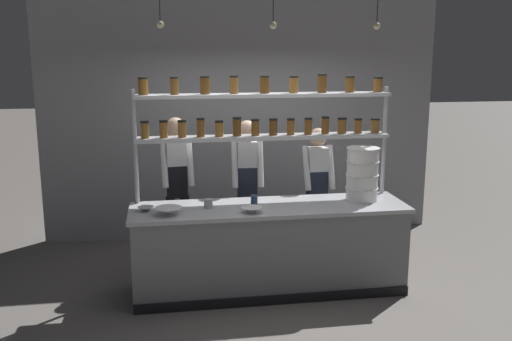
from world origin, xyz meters
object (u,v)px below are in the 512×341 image
at_px(chef_center, 247,183).
at_px(prep_bowl_near_left, 169,211).
at_px(prep_bowl_center_front, 252,210).
at_px(prep_bowl_center_back, 146,209).
at_px(serving_cup_front, 254,200).
at_px(spice_shelf_unit, 264,120).
at_px(serving_cup_by_board, 208,204).
at_px(container_stack, 362,174).
at_px(chef_right, 317,186).
at_px(chef_left, 177,182).

bearing_deg(chef_center, prep_bowl_near_left, -129.89).
distance_m(prep_bowl_center_front, prep_bowl_center_back, 1.05).
xyz_separation_m(prep_bowl_center_back, serving_cup_front, (1.09, 0.04, 0.03)).
distance_m(spice_shelf_unit, serving_cup_by_board, 1.06).
bearing_deg(container_stack, prep_bowl_near_left, -173.96).
bearing_deg(spice_shelf_unit, prep_bowl_center_back, -165.36).
relative_size(container_stack, prep_bowl_center_back, 3.52).
xyz_separation_m(container_stack, prep_bowl_center_back, (-2.25, -0.04, -0.26)).
relative_size(container_stack, prep_bowl_near_left, 2.14).
relative_size(chef_right, container_stack, 2.83).
distance_m(chef_left, serving_cup_front, 1.10).
xyz_separation_m(chef_left, prep_bowl_center_front, (0.70, -1.05, -0.07)).
bearing_deg(spice_shelf_unit, chef_left, 151.39).
relative_size(spice_shelf_unit, serving_cup_by_board, 29.47).
relative_size(chef_right, prep_bowl_center_back, 9.96).
bearing_deg(chef_center, spice_shelf_unit, -70.07).
height_order(prep_bowl_center_back, serving_cup_front, serving_cup_front).
distance_m(prep_bowl_center_back, serving_cup_by_board, 0.62).
distance_m(chef_left, container_stack, 2.07).
bearing_deg(container_stack, serving_cup_front, -179.57).
xyz_separation_m(chef_left, container_stack, (1.91, -0.78, 0.19)).
bearing_deg(chef_right, container_stack, -67.80).
relative_size(prep_bowl_center_back, serving_cup_by_board, 1.75).
bearing_deg(container_stack, chef_center, 147.50).
relative_size(chef_center, chef_right, 1.06).
relative_size(prep_bowl_center_front, serving_cup_front, 1.92).
distance_m(container_stack, prep_bowl_center_front, 1.27).
relative_size(chef_left, prep_bowl_near_left, 6.58).
xyz_separation_m(spice_shelf_unit, chef_right, (0.70, 0.41, -0.85)).
distance_m(chef_right, serving_cup_by_board, 1.51).
bearing_deg(prep_bowl_center_back, chef_left, 68.07).
height_order(chef_center, prep_bowl_center_front, chef_center).
bearing_deg(container_stack, chef_right, 113.13).
bearing_deg(container_stack, serving_cup_by_board, -178.83).
distance_m(chef_left, chef_center, 0.80).
bearing_deg(chef_left, spice_shelf_unit, -34.09).
xyz_separation_m(prep_bowl_center_back, serving_cup_by_board, (0.62, 0.01, 0.02)).
xyz_separation_m(chef_center, chef_right, (0.82, -0.02, -0.07)).
bearing_deg(chef_left, container_stack, -27.67).
distance_m(chef_right, prep_bowl_center_front, 1.33).
bearing_deg(prep_bowl_center_back, spice_shelf_unit, 14.64).
distance_m(chef_center, prep_bowl_center_front, 0.99).
distance_m(chef_center, serving_cup_by_board, 0.90).
bearing_deg(spice_shelf_unit, container_stack, -15.75).
height_order(spice_shelf_unit, chef_left, spice_shelf_unit).
distance_m(serving_cup_front, serving_cup_by_board, 0.47).
bearing_deg(serving_cup_front, container_stack, 0.43).
bearing_deg(prep_bowl_center_back, chef_center, 33.82).
distance_m(prep_bowl_center_front, serving_cup_front, 0.27).
distance_m(chef_center, prep_bowl_near_left, 1.30).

